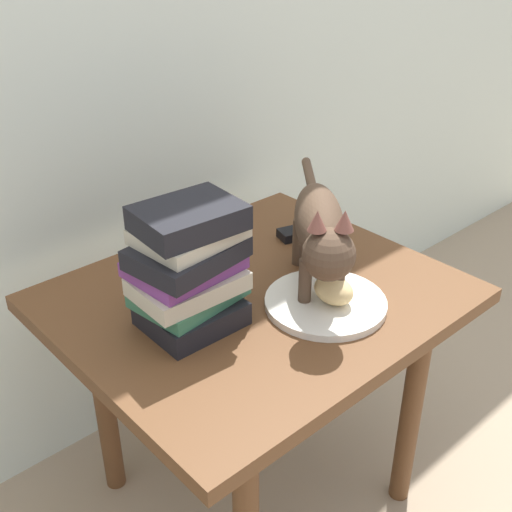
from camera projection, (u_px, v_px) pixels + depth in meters
name	position (u px, v px, depth m)	size (l,w,h in m)	color
ground_plane	(256.00, 487.00, 1.50)	(6.00, 6.00, 0.00)	gray
side_table	(256.00, 325.00, 1.27)	(0.73, 0.62, 0.54)	brown
plate	(325.00, 303.00, 1.19)	(0.23, 0.23, 0.01)	silver
bread_roll	(334.00, 290.00, 1.17)	(0.08, 0.06, 0.05)	#E0BC7A
cat	(321.00, 229.00, 1.17)	(0.34, 0.38, 0.23)	#4C3828
book_stack	(188.00, 267.00, 1.09)	(0.20, 0.16, 0.23)	black
candle_jar	(219.00, 232.00, 1.37)	(0.07, 0.07, 0.08)	silver
tv_remote	(311.00, 230.00, 1.44)	(0.15, 0.04, 0.02)	black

